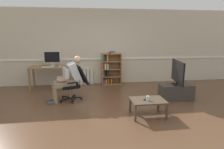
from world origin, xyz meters
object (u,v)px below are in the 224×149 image
(computer_desk, at_px, (51,70))
(radiator, at_px, (83,76))
(office_chair, at_px, (76,81))
(tv_stand, at_px, (176,92))
(spare_remote, at_px, (145,99))
(imac_monitor, at_px, (52,58))
(drinking_glass, at_px, (148,98))
(computer_mouse, at_px, (60,66))
(coffee_table, at_px, (148,102))
(keyboard, at_px, (48,67))
(person_seated, at_px, (68,77))
(tv_screen, at_px, (178,72))
(bookshelf, at_px, (110,69))

(computer_desk, xyz_separation_m, radiator, (1.06, 0.39, -0.35))
(office_chair, relative_size, tv_stand, 1.05)
(spare_remote, bearing_deg, imac_monitor, -13.45)
(radiator, xyz_separation_m, drinking_glass, (1.46, -3.04, 0.13))
(computer_desk, xyz_separation_m, computer_mouse, (0.33, -0.12, 0.12))
(coffee_table, height_order, drinking_glass, drinking_glass)
(radiator, height_order, coffee_table, radiator)
(spare_remote, bearing_deg, keyboard, -9.78)
(computer_mouse, height_order, spare_remote, computer_mouse)
(person_seated, xyz_separation_m, tv_stand, (2.99, -0.31, -0.44))
(office_chair, distance_m, tv_stand, 2.85)
(keyboard, height_order, drinking_glass, keyboard)
(computer_desk, bearing_deg, radiator, 20.23)
(office_chair, height_order, drinking_glass, office_chair)
(imac_monitor, xyz_separation_m, person_seated, (0.64, -1.39, -0.39))
(imac_monitor, bearing_deg, tv_screen, -25.20)
(bookshelf, bearing_deg, imac_monitor, -173.88)
(person_seated, bearing_deg, coffee_table, 38.42)
(spare_remote, bearing_deg, tv_stand, -107.12)
(imac_monitor, bearing_deg, spare_remote, -47.82)
(person_seated, bearing_deg, tv_stand, 67.39)
(imac_monitor, distance_m, office_chair, 1.66)
(radiator, xyz_separation_m, coffee_table, (1.48, -2.99, 0.03))
(imac_monitor, distance_m, drinking_glass, 3.72)
(tv_screen, bearing_deg, tv_stand, 90.00)
(computer_mouse, height_order, coffee_table, computer_mouse)
(bookshelf, bearing_deg, tv_stand, -49.37)
(office_chair, xyz_separation_m, tv_screen, (2.81, -0.37, 0.26))
(drinking_glass, bearing_deg, office_chair, 139.67)
(tv_stand, bearing_deg, office_chair, 172.49)
(radiator, relative_size, spare_remote, 4.86)
(computer_desk, distance_m, coffee_table, 3.65)
(computer_desk, relative_size, person_seated, 1.09)
(tv_stand, height_order, drinking_glass, drinking_glass)
(bookshelf, xyz_separation_m, tv_stand, (1.65, -1.92, -0.37))
(computer_mouse, height_order, tv_screen, tv_screen)
(computer_desk, relative_size, keyboard, 3.50)
(radiator, bearing_deg, tv_stand, -37.49)
(radiator, xyz_separation_m, tv_stand, (2.64, -2.02, -0.09))
(drinking_glass, bearing_deg, person_seated, 143.80)
(office_chair, xyz_separation_m, tv_stand, (2.81, -0.37, -0.31))
(computer_desk, relative_size, computer_mouse, 13.47)
(computer_mouse, height_order, bookshelf, bookshelf)
(tv_stand, bearing_deg, computer_desk, 156.17)
(computer_mouse, xyz_separation_m, drinking_glass, (2.19, -2.53, -0.34))
(radiator, bearing_deg, computer_mouse, -145.01)
(computer_desk, bearing_deg, tv_stand, -23.83)
(computer_desk, bearing_deg, tv_screen, -23.83)
(bookshelf, xyz_separation_m, drinking_glass, (0.47, -2.94, -0.14))
(imac_monitor, distance_m, computer_mouse, 0.43)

